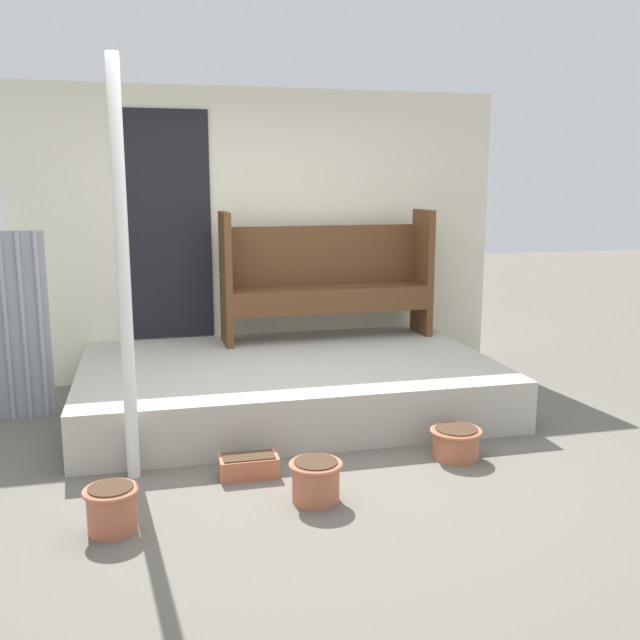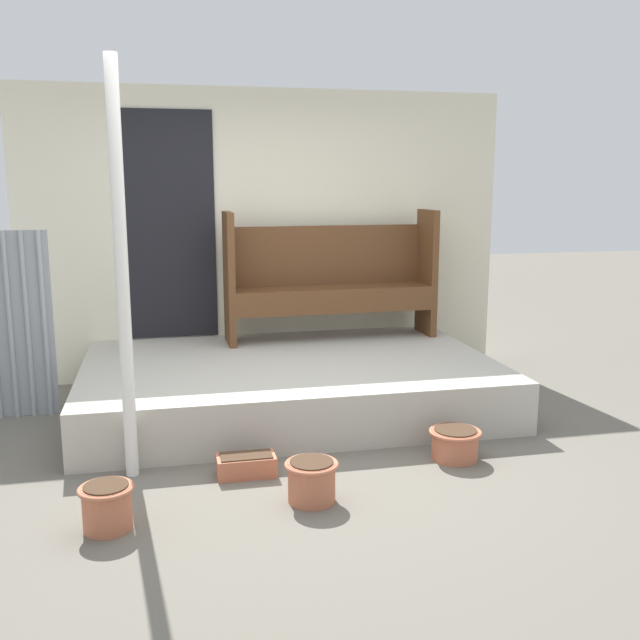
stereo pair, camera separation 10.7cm
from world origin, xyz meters
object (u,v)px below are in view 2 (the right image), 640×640
(flower_pot_left, at_px, (107,505))
(flower_pot_middle, at_px, (312,479))
(bench, at_px, (330,274))
(flower_pot_right, at_px, (455,442))
(planter_box_rect, at_px, (246,465))
(support_post, at_px, (122,275))

(flower_pot_left, bearing_deg, flower_pot_middle, 4.85)
(bench, relative_size, flower_pot_left, 6.51)
(flower_pot_right, distance_m, planter_box_rect, 1.36)
(support_post, bearing_deg, flower_pot_right, -5.36)
(flower_pot_middle, height_order, planter_box_rect, flower_pot_middle)
(planter_box_rect, bearing_deg, bench, 63.60)
(flower_pot_middle, distance_m, planter_box_rect, 0.55)
(bench, relative_size, flower_pot_right, 5.52)
(flower_pot_middle, distance_m, flower_pot_right, 1.12)
(support_post, bearing_deg, flower_pot_middle, -30.93)
(support_post, distance_m, flower_pot_left, 1.32)
(support_post, height_order, bench, support_post)
(support_post, height_order, flower_pot_middle, support_post)
(flower_pot_middle, relative_size, flower_pot_right, 0.90)
(flower_pot_middle, bearing_deg, flower_pot_left, -175.15)
(flower_pot_left, bearing_deg, support_post, 81.91)
(bench, bearing_deg, planter_box_rect, -117.81)
(support_post, distance_m, flower_pot_right, 2.35)
(flower_pot_left, height_order, planter_box_rect, flower_pot_left)
(bench, distance_m, flower_pot_middle, 2.71)
(bench, xyz_separation_m, flower_pot_middle, (-0.69, -2.48, -0.83))
(bench, distance_m, flower_pot_left, 3.25)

